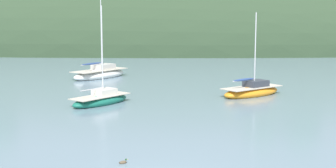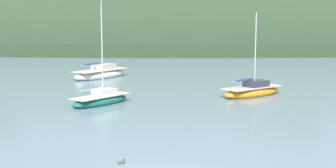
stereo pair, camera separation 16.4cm
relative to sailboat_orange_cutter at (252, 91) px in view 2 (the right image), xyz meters
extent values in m
ellipsoid|color=#2D422B|center=(-6.99, 54.96, -0.37)|extent=(150.00, 36.00, 31.89)
ellipsoid|color=orange|center=(-0.03, -0.02, -0.11)|extent=(6.03, 5.30, 0.96)
cube|color=beige|center=(-0.03, -0.02, 0.32)|extent=(5.55, 4.87, 0.06)
cube|color=#333842|center=(0.35, 0.27, 0.59)|extent=(2.34, 2.23, 0.54)
cylinder|color=silver|center=(0.21, 0.16, 3.40)|extent=(0.09, 0.09, 6.15)
cylinder|color=silver|center=(-0.80, -0.61, 0.98)|extent=(2.05, 1.60, 0.07)
ellipsoid|color=#2D4784|center=(-0.80, -0.61, 1.03)|extent=(2.05, 1.64, 0.20)
ellipsoid|color=white|center=(-14.47, 11.62, -0.06)|extent=(6.21, 7.33, 1.16)
cube|color=beige|center=(-14.47, 11.62, 0.47)|extent=(5.71, 6.74, 0.06)
cube|color=beige|center=(-14.13, 12.09, 0.77)|extent=(2.65, 2.82, 0.61)
cylinder|color=silver|center=(-14.26, 11.91, 5.20)|extent=(0.09, 0.09, 9.47)
cylinder|color=silver|center=(-15.14, 10.67, 1.19)|extent=(1.82, 2.52, 0.07)
ellipsoid|color=#2D4784|center=(-15.14, 10.67, 1.24)|extent=(1.86, 2.49, 0.20)
ellipsoid|color=#196B56|center=(-12.02, -4.03, -0.14)|extent=(4.64, 5.24, 0.84)
cube|color=beige|center=(-12.02, -4.03, 0.23)|extent=(4.27, 4.82, 0.06)
cube|color=silver|center=(-11.77, -3.70, 0.48)|extent=(1.95, 2.04, 0.49)
cylinder|color=silver|center=(-11.86, -3.82, 3.58)|extent=(0.09, 0.09, 6.70)
cylinder|color=silver|center=(-12.54, -4.69, 0.85)|extent=(1.41, 1.78, 0.07)
ellipsoid|color=brown|center=(-8.87, -18.40, -0.33)|extent=(0.38, 0.33, 0.16)
sphere|color=#1E4723|center=(-8.74, -18.33, -0.22)|extent=(0.09, 0.09, 0.09)
cone|color=gold|center=(-8.69, -18.30, -0.22)|extent=(0.06, 0.05, 0.04)
cone|color=brown|center=(-9.00, -18.48, -0.30)|extent=(0.10, 0.10, 0.08)
camera|label=1|loc=(-6.75, -38.19, 5.95)|focal=49.67mm
camera|label=2|loc=(-6.59, -38.19, 5.95)|focal=49.67mm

